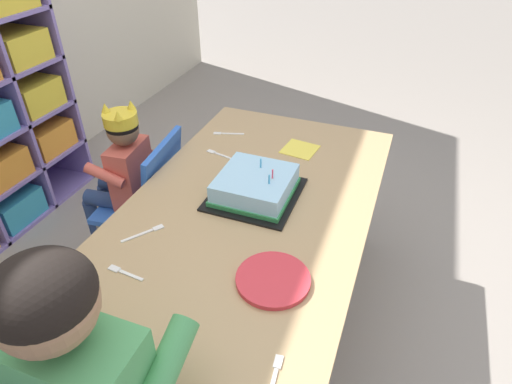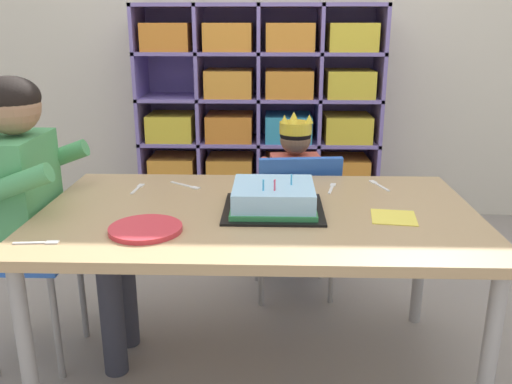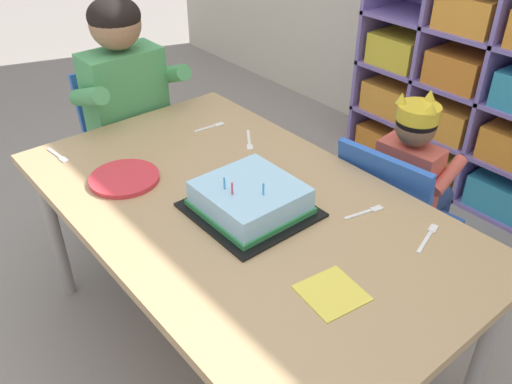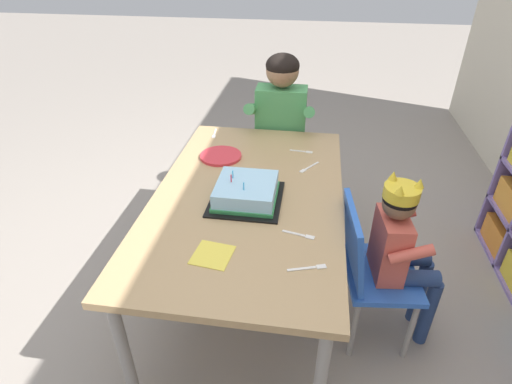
# 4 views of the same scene
# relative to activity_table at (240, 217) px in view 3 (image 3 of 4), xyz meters

# --- Properties ---
(ground) EXTENTS (16.00, 16.00, 0.00)m
(ground) POSITION_rel_activity_table_xyz_m (0.00, 0.00, -0.56)
(ground) COLOR gray
(storage_cubby_shelf) EXTENTS (1.41, 0.35, 1.30)m
(storage_cubby_shelf) POSITION_rel_activity_table_xyz_m (-0.04, 1.52, 0.07)
(storage_cubby_shelf) COLOR #7F6BB2
(storage_cubby_shelf) RESTS_ON ground
(activity_table) EXTENTS (1.43, 0.84, 0.62)m
(activity_table) POSITION_rel_activity_table_xyz_m (0.00, 0.00, 0.00)
(activity_table) COLOR tan
(activity_table) RESTS_ON ground
(classroom_chair_blue) EXTENTS (0.40, 0.36, 0.68)m
(classroom_chair_blue) POSITION_rel_activity_table_xyz_m (0.15, 0.55, -0.16)
(classroom_chair_blue) COLOR blue
(classroom_chair_blue) RESTS_ON ground
(child_with_crown) EXTENTS (0.31, 0.31, 0.83)m
(child_with_crown) POSITION_rel_activity_table_xyz_m (0.14, 0.66, -0.05)
(child_with_crown) COLOR #D15647
(child_with_crown) RESTS_ON ground
(classroom_chair_adult_side) EXTENTS (0.32, 0.33, 0.74)m
(classroom_chair_adult_side) POSITION_rel_activity_table_xyz_m (-0.87, 0.07, -0.12)
(classroom_chair_adult_side) COLOR blue
(classroom_chair_adult_side) RESTS_ON ground
(adult_helper_seated) EXTENTS (0.44, 0.41, 1.04)m
(adult_helper_seated) POSITION_rel_activity_table_xyz_m (-0.75, 0.07, 0.08)
(adult_helper_seated) COLOR #4C9E5B
(adult_helper_seated) RESTS_ON ground
(birthday_cake_on_tray) EXTENTS (0.32, 0.31, 0.12)m
(birthday_cake_on_tray) POSITION_rel_activity_table_xyz_m (0.05, 0.00, 0.09)
(birthday_cake_on_tray) COLOR black
(birthday_cake_on_tray) RESTS_ON activity_table
(paper_plate_stack) EXTENTS (0.22, 0.22, 0.01)m
(paper_plate_stack) POSITION_rel_activity_table_xyz_m (-0.33, -0.20, 0.06)
(paper_plate_stack) COLOR #DB333D
(paper_plate_stack) RESTS_ON activity_table
(paper_napkin_square) EXTENTS (0.15, 0.15, 0.00)m
(paper_napkin_square) POSITION_rel_activity_table_xyz_m (0.43, -0.06, 0.05)
(paper_napkin_square) COLOR #F4DB4C
(paper_napkin_square) RESTS_ON activity_table
(fork_beside_plate_stack) EXTENTS (0.13, 0.03, 0.00)m
(fork_beside_plate_stack) POSITION_rel_activity_table_xyz_m (-0.60, -0.30, 0.05)
(fork_beside_plate_stack) COLOR white
(fork_beside_plate_stack) RESTS_ON activity_table
(fork_at_table_front_edge) EXTENTS (0.04, 0.13, 0.00)m
(fork_at_table_front_edge) POSITION_rel_activity_table_xyz_m (0.27, 0.25, 0.05)
(fork_at_table_front_edge) COLOR white
(fork_at_table_front_edge) RESTS_ON activity_table
(fork_by_napkin) EXTENTS (0.13, 0.10, 0.00)m
(fork_by_napkin) POSITION_rel_activity_table_xyz_m (-0.28, 0.26, 0.05)
(fork_by_napkin) COLOR white
(fork_by_napkin) RESTS_ON activity_table
(fork_scattered_mid_table) EXTENTS (0.06, 0.14, 0.00)m
(fork_scattered_mid_table) POSITION_rel_activity_table_xyz_m (0.45, 0.29, 0.05)
(fork_scattered_mid_table) COLOR white
(fork_scattered_mid_table) RESTS_ON activity_table
(fork_near_cake_tray) EXTENTS (0.03, 0.12, 0.00)m
(fork_near_cake_tray) POSITION_rel_activity_table_xyz_m (-0.45, 0.22, 0.05)
(fork_near_cake_tray) COLOR white
(fork_near_cake_tray) RESTS_ON activity_table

